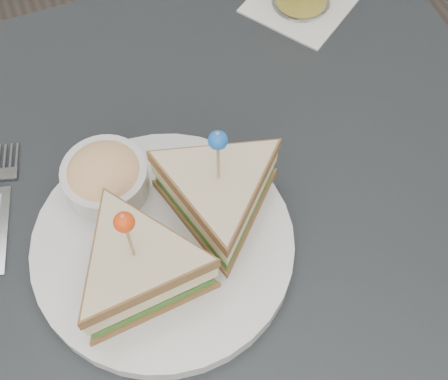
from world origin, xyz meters
TOP-DOWN VIEW (x-y plane):
  - table at (0.00, 0.00)m, footprint 0.80×0.80m
  - plate_meal at (-0.06, -0.01)m, footprint 0.37×0.37m
  - cutlery_fork at (-0.22, 0.11)m, footprint 0.06×0.17m

SIDE VIEW (x-z plane):
  - table at x=0.00m, z-range 0.30..1.05m
  - cutlery_fork at x=-0.22m, z-range 0.75..0.75m
  - plate_meal at x=-0.06m, z-range 0.71..0.88m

